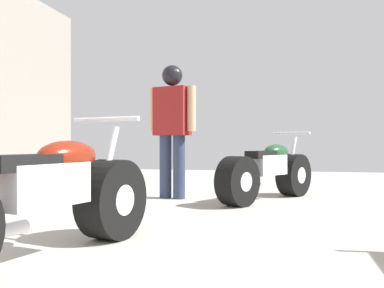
% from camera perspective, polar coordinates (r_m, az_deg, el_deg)
% --- Properties ---
extents(ground_plane, '(16.39, 16.39, 0.00)m').
position_cam_1_polar(ground_plane, '(3.40, 0.95, -12.43)').
color(ground_plane, '#A8A399').
extents(motorcycle_maroon_cruiser, '(0.78, 2.00, 0.94)m').
position_cam_1_polar(motorcycle_maroon_cruiser, '(2.77, -19.99, -7.29)').
color(motorcycle_maroon_cruiser, black).
rests_on(motorcycle_maroon_cruiser, ground_plane).
extents(motorcycle_black_naked, '(1.16, 1.79, 0.90)m').
position_cam_1_polar(motorcycle_black_naked, '(5.49, 10.08, -3.82)').
color(motorcycle_black_naked, black).
rests_on(motorcycle_black_naked, ground_plane).
extents(mechanic_in_blue, '(0.70, 0.36, 1.79)m').
position_cam_1_polar(mechanic_in_blue, '(5.67, -2.70, 3.46)').
color(mechanic_in_blue, '#2D3851').
rests_on(mechanic_in_blue, ground_plane).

